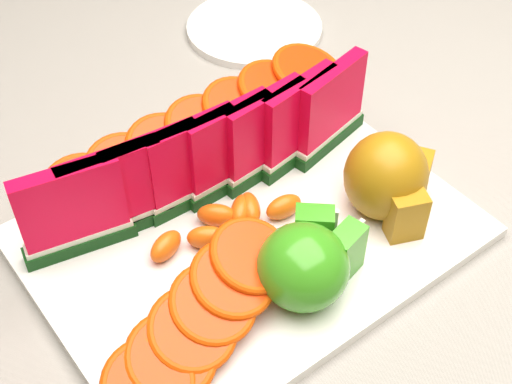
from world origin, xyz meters
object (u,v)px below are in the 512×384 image
object	(u,v)px
apple_cluster	(308,262)
pear_cluster	(389,179)
side_plate	(254,28)
platter	(249,234)

from	to	relation	value
apple_cluster	pear_cluster	xyz separation A→B (m)	(0.12, 0.03, 0.01)
side_plate	platter	bearing A→B (deg)	-128.03
apple_cluster	side_plate	bearing A→B (deg)	58.96
apple_cluster	side_plate	world-z (taller)	apple_cluster
apple_cluster	platter	bearing A→B (deg)	90.50
pear_cluster	side_plate	xyz separation A→B (m)	(0.10, 0.34, -0.05)
pear_cluster	platter	bearing A→B (deg)	155.70
side_plate	pear_cluster	bearing A→B (deg)	-106.12
platter	side_plate	world-z (taller)	platter
platter	pear_cluster	xyz separation A→B (m)	(0.13, -0.06, 0.04)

